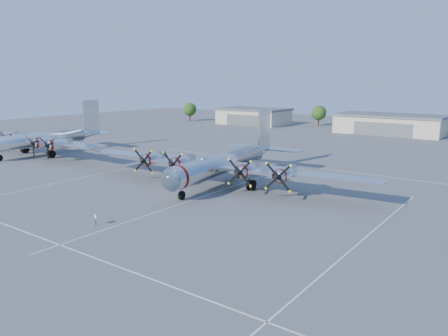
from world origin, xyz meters
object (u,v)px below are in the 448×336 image
Objects in this scene: hangar_west at (254,116)px; info_placard at (95,218)px; tree_far_west at (190,109)px; bomber_west at (46,154)px; main_bomber_b29 at (225,183)px; hangar_center at (390,124)px; tree_west at (319,113)px.

info_placard is at bearing -66.33° from hangar_west.
bomber_west is (23.74, -72.60, -4.22)m from tree_far_west.
info_placard is (43.19, -98.53, -1.89)m from hangar_west.
main_bomber_b29 is at bearing 113.46° from info_placard.
hangar_west is at bearing 113.77° from main_bomber_b29.
info_placard is (-1.81, -98.53, -1.88)m from hangar_center.
hangar_west is 45.00m from hangar_center.
bomber_west is (-21.26, -84.60, -4.22)m from tree_west.
hangar_west is 21.61m from tree_west.
tree_west reaches higher than hangar_center.
info_placard is at bearing -54.21° from tree_far_west.
main_bomber_b29 is 23.33m from info_placard.
hangar_center is 98.57m from info_placard.
tree_west is 109.11m from info_placard.
hangar_west is 107.60m from info_placard.
info_placard is at bearing -94.72° from main_bomber_b29.
bomber_west is at bearing -121.14° from hangar_center.
tree_far_west is 46.57m from tree_west.
info_placard is at bearing -77.72° from tree_west.
hangar_center reaches higher than bomber_west.
info_placard is at bearing -26.39° from bomber_west.
tree_west is at bearing 75.80° from bomber_west.
hangar_west is at bearing 136.02° from info_placard.
bomber_west is at bearing 176.06° from info_placard.
main_bomber_b29 is 38.78× the size of info_placard.
tree_far_west is at bearing 148.15° from info_placard.
bomber_west reaches higher than info_placard.
tree_far_west is 1.00× the size of tree_west.
tree_far_west reaches higher than hangar_west.
hangar_center is at bearing -0.00° from hangar_west.
bomber_west is (-44.00, -1.34, 0.00)m from main_bomber_b29.
tree_far_west is at bearing 108.01° from bomber_west.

